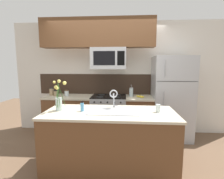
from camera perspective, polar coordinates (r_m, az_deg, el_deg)
ground_plane at (r=3.35m, az=-2.50°, el=-20.70°), size 10.00×10.00×0.00m
rear_partition at (r=4.21m, az=3.52°, el=3.81°), size 5.20×0.10×2.60m
splash_band at (r=4.18m, az=-0.63°, el=1.73°), size 3.44×0.01×0.48m
back_counter_left at (r=4.18m, az=-13.57°, el=-8.21°), size 1.08×0.65×0.91m
back_counter_right at (r=4.00m, az=8.73°, el=-8.82°), size 0.61×0.65×0.91m
stove_range at (r=4.00m, az=-1.01°, el=-8.64°), size 0.76×0.64×0.93m
microwave at (r=3.81m, az=-1.09°, el=10.09°), size 0.74×0.40×0.45m
upper_cabinet_band at (r=3.87m, az=-4.76°, el=17.85°), size 2.39×0.34×0.60m
refrigerator at (r=4.03m, az=18.81°, el=-2.58°), size 0.82×0.74×1.79m
storage_jar_tall at (r=4.25m, az=-19.10°, el=-0.66°), size 0.10×0.10×0.18m
storage_jar_medium at (r=4.17m, az=-17.88°, el=-1.13°), size 0.10×0.10×0.13m
storage_jar_short at (r=4.09m, az=-14.59°, el=-1.14°), size 0.10×0.10×0.13m
banana_bunch at (r=3.83m, az=9.20°, el=-2.26°), size 0.19×0.15×0.08m
french_press at (r=3.93m, az=6.29°, el=-0.81°), size 0.09×0.09×0.27m
island_counter at (r=2.82m, az=-0.69°, el=-16.13°), size 1.98×0.88×0.91m
kitchen_sink at (r=2.69m, az=0.22°, el=-8.64°), size 0.76×0.44×0.16m
sink_faucet at (r=2.84m, az=0.55°, el=-2.20°), size 0.14×0.14×0.31m
dish_soap_bottle at (r=2.71m, az=-9.71°, el=-5.61°), size 0.06×0.05×0.16m
spare_glass at (r=2.71m, az=14.80°, el=-5.95°), size 0.07×0.07×0.12m
flower_vase at (r=2.81m, az=-16.94°, el=-3.59°), size 0.22×0.16×0.49m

